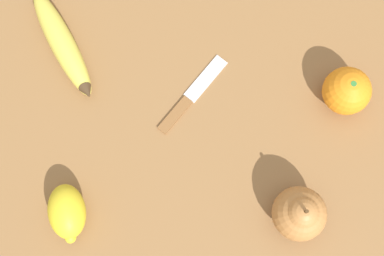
{
  "coord_description": "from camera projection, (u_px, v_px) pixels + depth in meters",
  "views": [
    {
      "loc": [
        0.21,
        -0.05,
        0.81
      ],
      "look_at": [
        0.04,
        -0.02,
        0.03
      ],
      "focal_mm": 50.0,
      "sensor_mm": 36.0,
      "label": 1
    }
  ],
  "objects": [
    {
      "name": "lemon",
      "position": [
        67.0,
        212.0,
        0.78
      ],
      "size": [
        0.09,
        0.06,
        0.05
      ],
      "rotation": [
        0.0,
        0.0,
        6.25
      ],
      "color": "yellow",
      "rests_on": "ground_plane"
    },
    {
      "name": "ground_plane",
      "position": [
        196.0,
        103.0,
        0.84
      ],
      "size": [
        3.0,
        3.0,
        0.0
      ],
      "primitive_type": "plane",
      "color": "olive"
    },
    {
      "name": "pear",
      "position": [
        300.0,
        213.0,
        0.76
      ],
      "size": [
        0.08,
        0.08,
        0.1
      ],
      "color": "#B2753D",
      "rests_on": "ground_plane"
    },
    {
      "name": "orange",
      "position": [
        347.0,
        91.0,
        0.81
      ],
      "size": [
        0.07,
        0.07,
        0.07
      ],
      "color": "orange",
      "rests_on": "ground_plane"
    },
    {
      "name": "banana",
      "position": [
        62.0,
        43.0,
        0.84
      ],
      "size": [
        0.21,
        0.09,
        0.04
      ],
      "rotation": [
        0.0,
        0.0,
        0.28
      ],
      "color": "#DBCC4C",
      "rests_on": "ground_plane"
    },
    {
      "name": "paring_knife",
      "position": [
        190.0,
        97.0,
        0.84
      ],
      "size": [
        0.11,
        0.13,
        0.01
      ],
      "rotation": [
        0.0,
        0.0,
        0.67
      ],
      "color": "silver",
      "rests_on": "ground_plane"
    }
  ]
}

